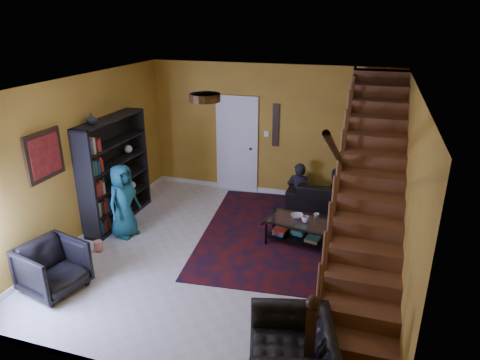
{
  "coord_description": "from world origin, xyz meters",
  "views": [
    {
      "loc": [
        2.04,
        -5.84,
        3.73
      ],
      "look_at": [
        0.09,
        0.4,
        1.18
      ],
      "focal_mm": 32.0,
      "sensor_mm": 36.0,
      "label": 1
    }
  ],
  "objects_px": {
    "bookshelf": "(115,173)",
    "armchair_right": "(292,354)",
    "sofa": "(334,197)",
    "coffee_table": "(299,229)",
    "armchair_left": "(53,268)"
  },
  "relations": [
    {
      "from": "armchair_right",
      "to": "coffee_table",
      "type": "relative_size",
      "value": 0.87
    },
    {
      "from": "sofa",
      "to": "armchair_left",
      "type": "height_order",
      "value": "armchair_left"
    },
    {
      "from": "bookshelf",
      "to": "armchair_right",
      "type": "distance_m",
      "value": 4.88
    },
    {
      "from": "armchair_right",
      "to": "coffee_table",
      "type": "distance_m",
      "value": 3.05
    },
    {
      "from": "armchair_left",
      "to": "sofa",
      "type": "bearing_deg",
      "value": -27.84
    },
    {
      "from": "bookshelf",
      "to": "sofa",
      "type": "bearing_deg",
      "value": 23.53
    },
    {
      "from": "bookshelf",
      "to": "sofa",
      "type": "relative_size",
      "value": 1.07
    },
    {
      "from": "armchair_right",
      "to": "bookshelf",
      "type": "bearing_deg",
      "value": -140.84
    },
    {
      "from": "bookshelf",
      "to": "armchair_right",
      "type": "bearing_deg",
      "value": -36.12
    },
    {
      "from": "coffee_table",
      "to": "bookshelf",
      "type": "bearing_deg",
      "value": -177.29
    },
    {
      "from": "armchair_left",
      "to": "armchair_right",
      "type": "distance_m",
      "value": 3.6
    },
    {
      "from": "sofa",
      "to": "armchair_right",
      "type": "height_order",
      "value": "armchair_right"
    },
    {
      "from": "sofa",
      "to": "armchair_right",
      "type": "xyz_separation_m",
      "value": [
        0.0,
        -4.55,
        0.06
      ]
    },
    {
      "from": "armchair_left",
      "to": "coffee_table",
      "type": "xyz_separation_m",
      "value": [
        3.1,
        2.43,
        -0.13
      ]
    },
    {
      "from": "sofa",
      "to": "armchair_right",
      "type": "bearing_deg",
      "value": 91.53
    }
  ]
}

